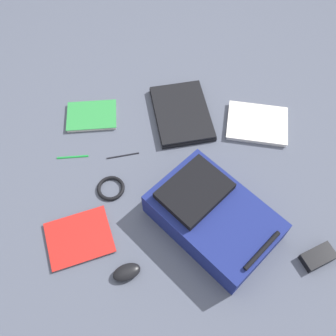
{
  "coord_description": "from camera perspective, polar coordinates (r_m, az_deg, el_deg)",
  "views": [
    {
      "loc": [
        0.81,
        -0.14,
        1.37
      ],
      "look_at": [
        0.0,
        -0.04,
        0.02
      ],
      "focal_mm": 40.55,
      "sensor_mm": 36.0,
      "label": 1
    }
  ],
  "objects": [
    {
      "name": "book_comic",
      "position": [
        1.76,
        13.25,
        6.53
      ],
      "size": [
        0.28,
        0.32,
        0.02
      ],
      "color": "silver",
      "rests_on": "ground_plane"
    },
    {
      "name": "pen_blue",
      "position": [
        1.67,
        -14.14,
        1.68
      ],
      "size": [
        0.02,
        0.13,
        0.01
      ],
      "primitive_type": "cylinder",
      "rotation": [
        1.57,
        0.0,
        -0.05
      ],
      "color": "#198C33",
      "rests_on": "ground_plane"
    },
    {
      "name": "book_blue",
      "position": [
        1.49,
        -13.18,
        -10.18
      ],
      "size": [
        0.24,
        0.27,
        0.01
      ],
      "color": "silver",
      "rests_on": "ground_plane"
    },
    {
      "name": "ground_plane",
      "position": [
        1.6,
        1.4,
        -0.11
      ],
      "size": [
        3.32,
        3.32,
        0.0
      ],
      "primitive_type": "plane",
      "color": "#4C5160"
    },
    {
      "name": "backpack",
      "position": [
        1.43,
        6.66,
        -7.11
      ],
      "size": [
        0.55,
        0.52,
        0.15
      ],
      "color": "navy",
      "rests_on": "ground_plane"
    },
    {
      "name": "cable_coil",
      "position": [
        1.56,
        -8.59,
        -3.02
      ],
      "size": [
        0.11,
        0.11,
        0.01
      ],
      "primitive_type": "torus",
      "color": "black",
      "rests_on": "ground_plane"
    },
    {
      "name": "laptop",
      "position": [
        1.75,
        2.07,
        8.26
      ],
      "size": [
        0.36,
        0.26,
        0.03
      ],
      "color": "black",
      "rests_on": "ground_plane"
    },
    {
      "name": "computer_mouse",
      "position": [
        1.41,
        -6.24,
        -15.3
      ],
      "size": [
        0.08,
        0.11,
        0.03
      ],
      "primitive_type": "ellipsoid",
      "rotation": [
        0.0,
        0.0,
        0.24
      ],
      "color": "black",
      "rests_on": "ground_plane"
    },
    {
      "name": "power_brick",
      "position": [
        1.52,
        21.62,
        -12.3
      ],
      "size": [
        0.1,
        0.14,
        0.03
      ],
      "primitive_type": "cube",
      "rotation": [
        0.0,
        0.0,
        0.31
      ],
      "color": "black",
      "rests_on": "ground_plane"
    },
    {
      "name": "book_red",
      "position": [
        1.78,
        -11.38,
        7.7
      ],
      "size": [
        0.18,
        0.23,
        0.02
      ],
      "color": "silver",
      "rests_on": "ground_plane"
    },
    {
      "name": "pen_black",
      "position": [
        1.64,
        -6.8,
        1.89
      ],
      "size": [
        0.02,
        0.14,
        0.01
      ],
      "primitive_type": "cylinder",
      "rotation": [
        1.57,
        0.0,
        0.07
      ],
      "color": "black",
      "rests_on": "ground_plane"
    }
  ]
}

